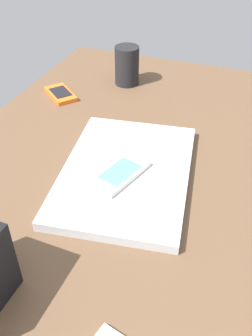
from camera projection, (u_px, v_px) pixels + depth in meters
desk_surface at (134, 199)px, 68.77cm from camera, size 120.00×80.00×3.00cm
laptop_closed at (126, 173)px, 70.90cm from camera, size 35.93×27.57×1.81cm
cell_phone_on_laptop at (120, 173)px, 68.53cm from camera, size 12.93×8.86×1.03cm
cell_phone_on_desk at (61, 94)px, 96.11cm from camera, size 10.13×10.79×1.22cm
pen_cup at (127, 66)px, 99.12cm from camera, size 6.26×6.26×9.93cm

